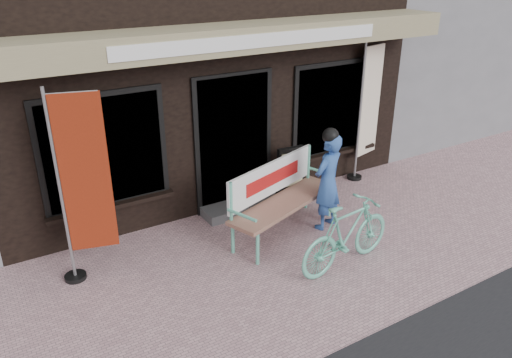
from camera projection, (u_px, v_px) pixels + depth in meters
ground at (306, 263)px, 6.70m from camera, size 70.00×70.00×0.00m
storefront at (155, 1)px, 9.36m from camera, size 7.00×6.77×6.00m
bench at (279, 193)px, 7.23m from camera, size 2.05×1.12×1.08m
person at (328, 180)px, 7.30m from camera, size 0.62×0.50×1.57m
bicycle at (347, 235)px, 6.46m from camera, size 1.60×0.61×0.94m
nobori_red at (82, 185)px, 5.91m from camera, size 0.74×0.34×2.49m
nobori_cream at (368, 109)px, 8.88m from camera, size 0.73×0.33×2.47m
menu_stand at (291, 174)px, 8.23m from camera, size 0.48×0.13×0.95m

